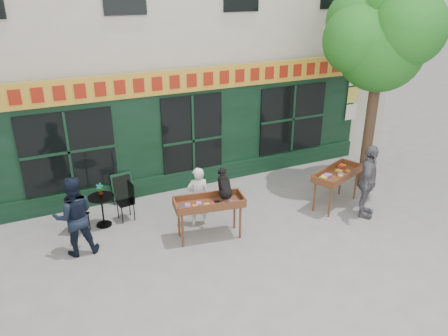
{
  "coord_description": "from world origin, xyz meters",
  "views": [
    {
      "loc": [
        -4.01,
        -8.13,
        5.33
      ],
      "look_at": [
        0.08,
        0.5,
        1.23
      ],
      "focal_mm": 35.0,
      "sensor_mm": 36.0,
      "label": 1
    }
  ],
  "objects": [
    {
      "name": "ground",
      "position": [
        0.0,
        0.0,
        0.0
      ],
      "size": [
        80.0,
        80.0,
        0.0
      ],
      "primitive_type": "plane",
      "color": "slate",
      "rests_on": "ground"
    },
    {
      "name": "street_tree",
      "position": [
        4.34,
        0.36,
        4.11
      ],
      "size": [
        3.05,
        2.9,
        5.6
      ],
      "color": "#382619",
      "rests_on": "ground"
    },
    {
      "name": "book_cart_center",
      "position": [
        -0.68,
        -0.35,
        0.82
      ],
      "size": [
        1.58,
        0.86,
        0.99
      ],
      "rotation": [
        0.0,
        0.0,
        -0.17
      ],
      "color": "brown",
      "rests_on": "ground"
    },
    {
      "name": "dog",
      "position": [
        -0.33,
        -0.4,
        1.29
      ],
      "size": [
        0.44,
        0.65,
        0.6
      ],
      "primitive_type": null,
      "rotation": [
        0.0,
        0.0,
        -0.17
      ],
      "color": "black",
      "rests_on": "book_cart_center"
    },
    {
      "name": "woman",
      "position": [
        -0.68,
        0.3,
        0.73
      ],
      "size": [
        0.58,
        0.43,
        1.45
      ],
      "primitive_type": "imported",
      "rotation": [
        0.0,
        0.0,
        2.97
      ],
      "color": "silver",
      "rests_on": "ground"
    },
    {
      "name": "book_cart_right",
      "position": [
        2.85,
        -0.3,
        0.82
      ],
      "size": [
        1.62,
        1.13,
        0.99
      ],
      "rotation": [
        0.0,
        0.0,
        0.38
      ],
      "color": "brown",
      "rests_on": "ground"
    },
    {
      "name": "man_right",
      "position": [
        3.15,
        -1.05,
        0.91
      ],
      "size": [
        1.1,
        1.05,
        1.83
      ],
      "primitive_type": "imported",
      "rotation": [
        0.0,
        0.0,
        0.73
      ],
      "color": "#5A5A5F",
      "rests_on": "ground"
    },
    {
      "name": "bistro_table",
      "position": [
        -2.74,
        1.2,
        0.54
      ],
      "size": [
        0.6,
        0.6,
        0.76
      ],
      "color": "black",
      "rests_on": "ground"
    },
    {
      "name": "bistro_chair_left",
      "position": [
        -3.36,
        1.15,
        0.56
      ],
      "size": [
        0.51,
        0.51,
        0.95
      ],
      "rotation": [
        0.0,
        0.0,
        0.9
      ],
      "color": "black",
      "rests_on": "ground"
    },
    {
      "name": "bistro_chair_right",
      "position": [
        -2.1,
        1.26,
        0.56
      ],
      "size": [
        0.4,
        0.4,
        0.95
      ],
      "rotation": [
        0.0,
        0.0,
        -1.45
      ],
      "color": "black",
      "rests_on": "ground"
    },
    {
      "name": "potted_plant",
      "position": [
        -2.74,
        1.2,
        0.93
      ],
      "size": [
        0.2,
        0.17,
        0.33
      ],
      "primitive_type": "imported",
      "rotation": [
        0.0,
        0.0,
        -0.41
      ],
      "color": "gray",
      "rests_on": "bistro_table"
    },
    {
      "name": "man_left",
      "position": [
        -3.44,
        0.3,
        0.87
      ],
      "size": [
        0.89,
        0.71,
        1.75
      ],
      "primitive_type": "imported",
      "rotation": [
        0.0,
        0.0,
        3.09
      ],
      "color": "black",
      "rests_on": "ground"
    },
    {
      "name": "chalkboard",
      "position": [
        -2.02,
        2.19,
        0.4
      ],
      "size": [
        0.58,
        0.26,
        0.79
      ],
      "rotation": [
        0.0,
        0.0,
        0.12
      ],
      "color": "black",
      "rests_on": "ground"
    }
  ]
}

